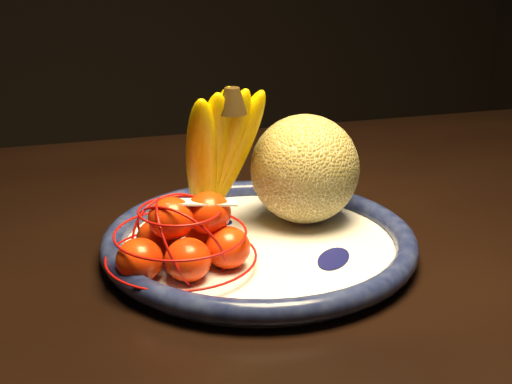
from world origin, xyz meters
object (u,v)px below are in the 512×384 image
object	(u,v)px
cantaloupe	(305,169)
mandarin_bag	(185,239)
fruit_bowl	(259,243)
dining_table	(335,283)
banana_bunch	(217,151)

from	to	relation	value
cantaloupe	mandarin_bag	distance (m)	0.18
fruit_bowl	cantaloupe	xyz separation A→B (m)	(0.07, 0.04, 0.06)
cantaloupe	dining_table	bearing A→B (deg)	3.09
banana_bunch	mandarin_bag	world-z (taller)	banana_bunch
fruit_bowl	cantaloupe	world-z (taller)	cantaloupe
dining_table	fruit_bowl	world-z (taller)	fruit_bowl
fruit_bowl	dining_table	bearing A→B (deg)	21.13
cantaloupe	mandarin_bag	size ratio (longest dim) A/B	0.71
dining_table	banana_bunch	xyz separation A→B (m)	(-0.15, 0.01, 0.19)
dining_table	fruit_bowl	distance (m)	0.16
dining_table	cantaloupe	world-z (taller)	cantaloupe
cantaloupe	banana_bunch	size ratio (longest dim) A/B	0.69
fruit_bowl	banana_bunch	distance (m)	0.11
dining_table	mandarin_bag	xyz separation A→B (m)	(-0.21, -0.07, 0.12)
fruit_bowl	banana_bunch	size ratio (longest dim) A/B	1.88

